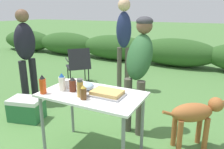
# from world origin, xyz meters

# --- Properties ---
(shrub_hedge) EXTENTS (14.40, 0.90, 0.82)m
(shrub_hedge) POSITION_xyz_m (0.00, 4.66, 0.41)
(shrub_hedge) COLOR #2D5623
(shrub_hedge) RESTS_ON ground
(folding_table) EXTENTS (1.10, 0.64, 0.74)m
(folding_table) POSITION_xyz_m (0.00, 0.00, 0.66)
(folding_table) COLOR white
(folding_table) RESTS_ON ground
(food_tray) EXTENTS (0.36, 0.24, 0.06)m
(food_tray) POSITION_xyz_m (0.18, 0.01, 0.77)
(food_tray) COLOR #9E9EA3
(food_tray) RESTS_ON folding_table
(plate_stack) EXTENTS (0.24, 0.24, 0.03)m
(plate_stack) POSITION_xyz_m (-0.37, 0.18, 0.75)
(plate_stack) COLOR white
(plate_stack) RESTS_ON folding_table
(mixing_bowl) EXTENTS (0.19, 0.19, 0.08)m
(mixing_bowl) POSITION_xyz_m (-0.13, 0.07, 0.78)
(mixing_bowl) COLOR #99B2CC
(mixing_bowl) RESTS_ON folding_table
(paper_cup_stack) EXTENTS (0.08, 0.08, 0.10)m
(paper_cup_stack) POSITION_xyz_m (-0.35, 0.01, 0.79)
(paper_cup_stack) COLOR white
(paper_cup_stack) RESTS_ON folding_table
(spice_jar) EXTENTS (0.07, 0.07, 0.19)m
(spice_jar) POSITION_xyz_m (-0.06, -0.13, 0.83)
(spice_jar) COLOR #B2893D
(spice_jar) RESTS_ON folding_table
(mayo_bottle) EXTENTS (0.07, 0.07, 0.20)m
(mayo_bottle) POSITION_xyz_m (-0.34, -0.07, 0.84)
(mayo_bottle) COLOR silver
(mayo_bottle) RESTS_ON folding_table
(hot_sauce_bottle) EXTENTS (0.07, 0.07, 0.21)m
(hot_sauce_bottle) POSITION_xyz_m (-0.47, -0.24, 0.84)
(hot_sauce_bottle) COLOR #CC4214
(hot_sauce_bottle) RESTS_ON folding_table
(bbq_sauce_bottle) EXTENTS (0.08, 0.08, 0.16)m
(bbq_sauce_bottle) POSITION_xyz_m (-0.22, -0.04, 0.82)
(bbq_sauce_bottle) COLOR #562314
(bbq_sauce_bottle) RESTS_ON folding_table
(beer_bottle) EXTENTS (0.06, 0.06, 0.15)m
(beer_bottle) POSITION_xyz_m (0.01, -0.17, 0.81)
(beer_bottle) COLOR brown
(beer_bottle) RESTS_ON folding_table
(standing_person_in_dark_puffer) EXTENTS (0.39, 0.49, 1.53)m
(standing_person_in_dark_puffer) POSITION_xyz_m (0.26, 0.74, 0.96)
(standing_person_in_dark_puffer) COLOR #4C473D
(standing_person_in_dark_puffer) RESTS_ON ground
(standing_person_in_red_jacket) EXTENTS (0.34, 0.27, 1.82)m
(standing_person_in_red_jacket) POSITION_xyz_m (-0.58, 2.15, 1.15)
(standing_person_in_red_jacket) COLOR #4C473D
(standing_person_in_red_jacket) RESTS_ON ground
(standing_person_in_olive_jacket) EXTENTS (0.29, 0.39, 1.62)m
(standing_person_in_olive_jacket) POSITION_xyz_m (-1.79, 0.77, 0.97)
(standing_person_in_olive_jacket) COLOR black
(standing_person_in_olive_jacket) RESTS_ON ground
(dog) EXTENTS (0.67, 0.53, 0.63)m
(dog) POSITION_xyz_m (1.01, 0.63, 0.43)
(dog) COLOR #9E5B2D
(dog) RESTS_ON ground
(camp_chair_near_hedge) EXTENTS (0.74, 0.74, 0.83)m
(camp_chair_near_hedge) POSITION_xyz_m (-1.56, 1.95, 0.47)
(camp_chair_near_hedge) COLOR #232328
(camp_chair_near_hedge) RESTS_ON ground
(cooler_box) EXTENTS (0.55, 0.43, 0.34)m
(cooler_box) POSITION_xyz_m (-1.33, 0.25, 0.17)
(cooler_box) COLOR #286B3D
(cooler_box) RESTS_ON ground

